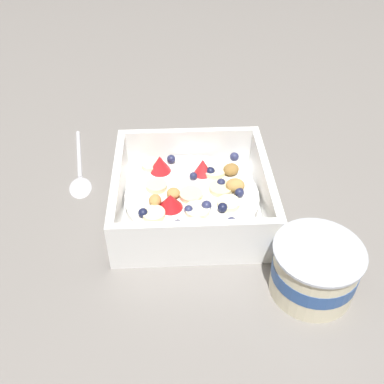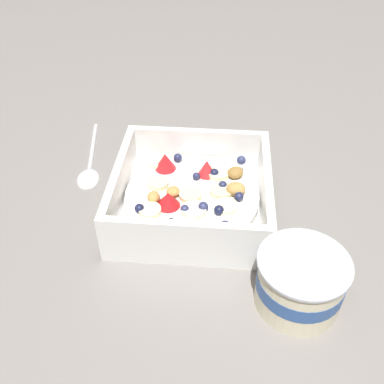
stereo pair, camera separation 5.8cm
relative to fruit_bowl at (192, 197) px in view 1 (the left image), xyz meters
name	(u,v)px [view 1 (the left image)]	position (x,y,z in m)	size (l,w,h in m)	color
ground_plane	(204,202)	(-0.02, -0.01, -0.02)	(2.40, 2.40, 0.00)	gray
fruit_bowl	(192,197)	(0.00, 0.00, 0.00)	(0.20, 0.20, 0.07)	white
spoon	(80,174)	(0.16, -0.08, -0.02)	(0.05, 0.17, 0.01)	silver
yogurt_cup	(314,270)	(-0.13, 0.14, 0.01)	(0.10, 0.10, 0.06)	beige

